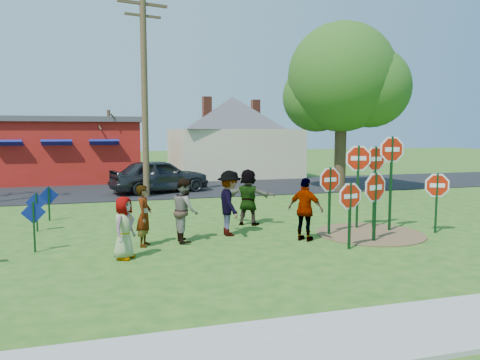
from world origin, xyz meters
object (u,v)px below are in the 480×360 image
object	(u,v)px
utility_pole	(144,90)
person_b	(144,216)
stop_sign_c	(391,161)
suv	(160,176)
stop_sign_d	(375,166)
stop_sign_b	(358,166)
leafy_tree	(344,83)
person_a	(124,228)
stop_sign_a	(350,201)

from	to	relation	value
utility_pole	person_b	bearing A→B (deg)	-95.53
stop_sign_c	utility_pole	size ratio (longest dim) A/B	0.33
suv	stop_sign_d	bearing A→B (deg)	-165.63
stop_sign_b	leafy_tree	xyz separation A→B (m)	(4.09, 8.43, 3.45)
stop_sign_d	person_a	xyz separation A→B (m)	(-7.83, -1.54, -1.22)
stop_sign_b	leafy_tree	size ratio (longest dim) A/B	0.33
stop_sign_d	person_a	bearing A→B (deg)	-179.09
person_b	utility_pole	world-z (taller)	utility_pole
stop_sign_d	leafy_tree	distance (m)	9.76
person_b	utility_pole	xyz separation A→B (m)	(0.91, 9.34, 4.10)
stop_sign_c	leafy_tree	distance (m)	10.19
stop_sign_c	person_a	world-z (taller)	stop_sign_c
stop_sign_a	stop_sign_b	world-z (taller)	stop_sign_b
stop_sign_b	person_a	distance (m)	7.49
stop_sign_d	stop_sign_a	bearing A→B (deg)	-144.01
stop_sign_d	utility_pole	distance (m)	11.37
stop_sign_c	stop_sign_b	bearing A→B (deg)	144.67
stop_sign_a	suv	xyz separation A→B (m)	(-3.42, 12.67, -0.40)
person_a	suv	world-z (taller)	suv
stop_sign_c	stop_sign_d	world-z (taller)	stop_sign_c
person_a	suv	bearing A→B (deg)	19.32
stop_sign_d	suv	bearing A→B (deg)	107.86
stop_sign_b	stop_sign_d	bearing A→B (deg)	14.42
stop_sign_b	utility_pole	distance (m)	11.04
stop_sign_a	person_b	xyz separation A→B (m)	(-5.11, 1.85, -0.44)
stop_sign_c	leafy_tree	xyz separation A→B (m)	(3.32, 9.05, 3.29)
stop_sign_c	utility_pole	bearing A→B (deg)	127.87
stop_sign_a	person_b	distance (m)	5.45
person_a	leafy_tree	xyz separation A→B (m)	(11.32, 9.97, 4.70)
utility_pole	leafy_tree	xyz separation A→B (m)	(9.84, -0.53, 0.53)
person_b	suv	bearing A→B (deg)	9.12
leafy_tree	stop_sign_a	bearing A→B (deg)	-117.84
stop_sign_a	suv	world-z (taller)	stop_sign_a
stop_sign_a	stop_sign_c	size ratio (longest dim) A/B	0.61
stop_sign_a	utility_pole	world-z (taller)	utility_pole
person_b	leafy_tree	xyz separation A→B (m)	(10.74, 8.81, 4.63)
person_b	stop_sign_a	bearing A→B (deg)	-91.88
stop_sign_b	stop_sign_c	distance (m)	1.00
person_b	utility_pole	bearing A→B (deg)	12.47
utility_pole	stop_sign_b	bearing A→B (deg)	-57.33
stop_sign_d	utility_pole	world-z (taller)	utility_pole
stop_sign_a	person_a	size ratio (longest dim) A/B	1.23
stop_sign_d	person_b	distance (m)	7.36
stop_sign_a	suv	size ratio (longest dim) A/B	0.39
person_b	stop_sign_d	bearing A→B (deg)	-68.96
stop_sign_c	stop_sign_a	bearing A→B (deg)	-141.41
stop_sign_b	person_a	world-z (taller)	stop_sign_b
suv	stop_sign_a	bearing A→B (deg)	-178.58
stop_sign_a	leafy_tree	world-z (taller)	leafy_tree
stop_sign_c	utility_pole	world-z (taller)	utility_pole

